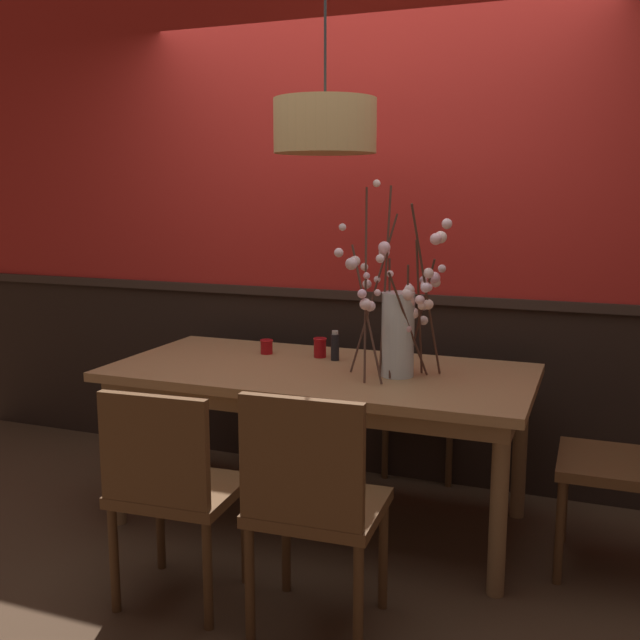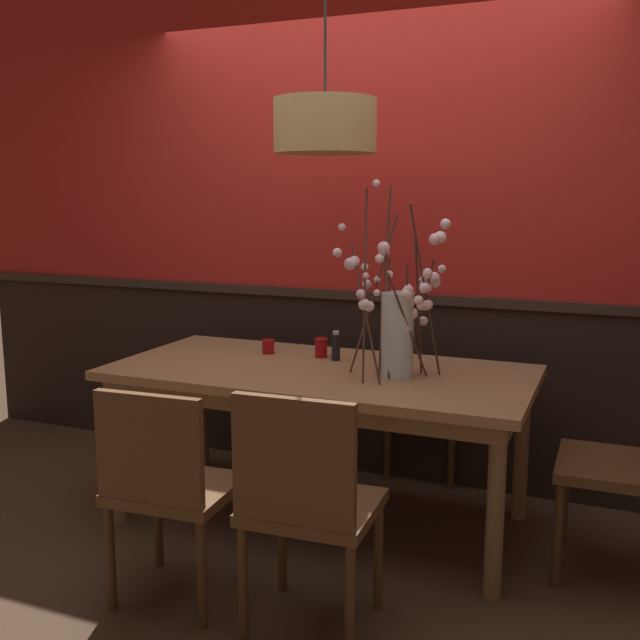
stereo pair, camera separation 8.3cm
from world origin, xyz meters
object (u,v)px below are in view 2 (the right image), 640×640
object	(u,v)px
chair_head_east_end	(631,455)
dining_table	(320,385)
chair_near_side_left	(167,482)
chair_near_side_right	(306,499)
chair_far_side_left	(332,371)
candle_holder_nearer_edge	(321,347)
condiment_bottle	(336,346)
pendant_lamp	(325,126)
vase_with_blossoms	(398,323)
candle_holder_nearer_center	(268,346)
chair_far_side_right	(431,379)

from	to	relation	value
chair_head_east_end	dining_table	bearing A→B (deg)	179.58
chair_near_side_left	chair_near_side_right	bearing A→B (deg)	1.16
chair_head_east_end	chair_far_side_left	bearing A→B (deg)	152.07
dining_table	candle_holder_nearer_edge	xyz separation A→B (m)	(-0.08, 0.22, 0.13)
chair_head_east_end	chair_far_side_left	world-z (taller)	chair_far_side_left
candle_holder_nearer_edge	condiment_bottle	distance (m)	0.10
candle_holder_nearer_edge	pendant_lamp	distance (m)	1.09
candle_holder_nearer_edge	pendant_lamp	world-z (taller)	pendant_lamp
chair_near_side_right	chair_near_side_left	world-z (taller)	chair_near_side_right
vase_with_blossoms	condiment_bottle	bearing A→B (deg)	152.11
condiment_bottle	candle_holder_nearer_center	bearing A→B (deg)	177.90
chair_head_east_end	chair_near_side_right	size ratio (longest dim) A/B	1.00
condiment_bottle	pendant_lamp	xyz separation A→B (m)	(0.01, -0.18, 1.04)
chair_far_side_left	candle_holder_nearer_edge	xyz separation A→B (m)	(0.20, -0.65, 0.29)
chair_far_side_left	vase_with_blossoms	xyz separation A→B (m)	(0.67, -0.89, 0.49)
chair_far_side_right	pendant_lamp	size ratio (longest dim) A/B	0.81
candle_holder_nearer_edge	chair_near_side_left	bearing A→B (deg)	-98.42
candle_holder_nearer_center	pendant_lamp	xyz separation A→B (m)	(0.39, -0.19, 1.07)
condiment_bottle	chair_near_side_left	bearing A→B (deg)	-103.45
chair_far_side_right	vase_with_blossoms	size ratio (longest dim) A/B	1.09
chair_head_east_end	chair_far_side_left	size ratio (longest dim) A/B	0.99
chair_near_side_right	chair_far_side_right	bearing A→B (deg)	89.88
chair_far_side_left	condiment_bottle	xyz separation A→B (m)	(0.29, -0.69, 0.31)
vase_with_blossoms	condiment_bottle	world-z (taller)	vase_with_blossoms
candle_holder_nearer_edge	candle_holder_nearer_center	bearing A→B (deg)	-175.26
dining_table	pendant_lamp	size ratio (longest dim) A/B	1.68
dining_table	candle_holder_nearer_center	distance (m)	0.44
pendant_lamp	vase_with_blossoms	bearing A→B (deg)	-3.33
candle_holder_nearer_center	pendant_lamp	world-z (taller)	pendant_lamp
vase_with_blossoms	chair_near_side_right	bearing A→B (deg)	-94.27
chair_far_side_left	chair_far_side_right	world-z (taller)	chair_far_side_right
candle_holder_nearer_edge	pendant_lamp	size ratio (longest dim) A/B	0.08
chair_far_side_left	condiment_bottle	bearing A→B (deg)	-66.88
chair_near_side_right	condiment_bottle	xyz separation A→B (m)	(-0.31, 1.08, 0.31)
chair_head_east_end	chair_near_side_left	xyz separation A→B (m)	(-1.63, -0.90, -0.03)
chair_far_side_left	chair_far_side_right	bearing A→B (deg)	2.19
chair_near_side_right	pendant_lamp	distance (m)	1.65
chair_near_side_right	chair_near_side_left	xyz separation A→B (m)	(-0.57, -0.01, -0.02)
dining_table	pendant_lamp	distance (m)	1.19
dining_table	condiment_bottle	xyz separation A→B (m)	(0.01, 0.18, 0.15)
vase_with_blossoms	candle_holder_nearer_edge	world-z (taller)	vase_with_blossoms
chair_far_side_left	pendant_lamp	xyz separation A→B (m)	(0.31, -0.86, 1.35)
candle_holder_nearer_center	chair_near_side_right	bearing A→B (deg)	-57.88
chair_near_side_left	condiment_bottle	size ratio (longest dim) A/B	5.86
chair_far_side_right	vase_with_blossoms	world-z (taller)	vase_with_blossoms
chair_near_side_left	condiment_bottle	xyz separation A→B (m)	(0.26, 1.09, 0.33)
chair_far_side_right	chair_near_side_left	world-z (taller)	chair_far_side_right
candle_holder_nearer_edge	condiment_bottle	xyz separation A→B (m)	(0.09, -0.04, 0.02)
chair_near_side_right	pendant_lamp	bearing A→B (deg)	108.08
dining_table	chair_head_east_end	xyz separation A→B (m)	(1.37, -0.01, -0.15)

